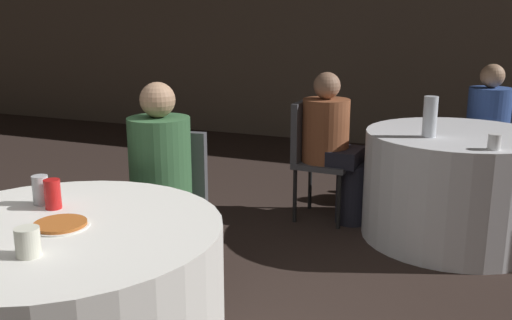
{
  "coord_description": "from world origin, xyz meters",
  "views": [
    {
      "loc": [
        1.42,
        -1.61,
        1.51
      ],
      "look_at": [
        0.43,
        0.8,
        0.85
      ],
      "focal_mm": 40.0,
      "sensor_mm": 36.0,
      "label": 1
    }
  ],
  "objects_px": {
    "pizza_plate_near": "(60,225)",
    "soda_can_red": "(53,194)",
    "table_far": "(454,186)",
    "soda_can_silver": "(41,190)",
    "person_blue_shirt": "(485,135)",
    "person_green_jacket": "(156,197)",
    "chair_far_north": "(489,137)",
    "person_floral_shirt": "(334,146)",
    "table_near": "(67,317)",
    "chair_near_north": "(169,198)",
    "chair_far_west": "(313,149)",
    "bottle_far": "(430,117)"
  },
  "relations": [
    {
      "from": "pizza_plate_near",
      "to": "soda_can_red",
      "type": "height_order",
      "value": "soda_can_red"
    },
    {
      "from": "table_far",
      "to": "soda_can_silver",
      "type": "height_order",
      "value": "soda_can_silver"
    },
    {
      "from": "person_blue_shirt",
      "to": "pizza_plate_near",
      "type": "bearing_deg",
      "value": 77.38
    },
    {
      "from": "person_blue_shirt",
      "to": "soda_can_red",
      "type": "height_order",
      "value": "person_blue_shirt"
    },
    {
      "from": "person_green_jacket",
      "to": "soda_can_red",
      "type": "height_order",
      "value": "person_green_jacket"
    },
    {
      "from": "chair_far_north",
      "to": "person_floral_shirt",
      "type": "height_order",
      "value": "person_floral_shirt"
    },
    {
      "from": "table_near",
      "to": "chair_near_north",
      "type": "distance_m",
      "value": 1.04
    },
    {
      "from": "person_green_jacket",
      "to": "person_floral_shirt",
      "type": "distance_m",
      "value": 1.69
    },
    {
      "from": "chair_far_west",
      "to": "person_blue_shirt",
      "type": "distance_m",
      "value": 1.44
    },
    {
      "from": "chair_near_north",
      "to": "pizza_plate_near",
      "type": "relative_size",
      "value": 4.23
    },
    {
      "from": "chair_far_north",
      "to": "pizza_plate_near",
      "type": "height_order",
      "value": "chair_far_north"
    },
    {
      "from": "soda_can_red",
      "to": "person_blue_shirt",
      "type": "bearing_deg",
      "value": 62.92
    },
    {
      "from": "table_near",
      "to": "soda_can_silver",
      "type": "xyz_separation_m",
      "value": [
        -0.25,
        0.18,
        0.43
      ]
    },
    {
      "from": "chair_near_north",
      "to": "bottle_far",
      "type": "xyz_separation_m",
      "value": [
        1.24,
        1.19,
        0.34
      ]
    },
    {
      "from": "chair_far_west",
      "to": "person_green_jacket",
      "type": "height_order",
      "value": "person_green_jacket"
    },
    {
      "from": "chair_near_north",
      "to": "bottle_far",
      "type": "bearing_deg",
      "value": -144.14
    },
    {
      "from": "person_green_jacket",
      "to": "chair_far_west",
      "type": "bearing_deg",
      "value": -110.82
    },
    {
      "from": "table_far",
      "to": "soda_can_silver",
      "type": "xyz_separation_m",
      "value": [
        -1.52,
        -2.24,
        0.43
      ]
    },
    {
      "from": "chair_far_west",
      "to": "bottle_far",
      "type": "height_order",
      "value": "bottle_far"
    },
    {
      "from": "pizza_plate_near",
      "to": "bottle_far",
      "type": "bearing_deg",
      "value": 63.74
    },
    {
      "from": "table_far",
      "to": "bottle_far",
      "type": "bearing_deg",
      "value": -128.15
    },
    {
      "from": "chair_far_north",
      "to": "soda_can_silver",
      "type": "bearing_deg",
      "value": 73.14
    },
    {
      "from": "table_far",
      "to": "person_green_jacket",
      "type": "bearing_deg",
      "value": -131.46
    },
    {
      "from": "chair_far_north",
      "to": "person_green_jacket",
      "type": "height_order",
      "value": "person_green_jacket"
    },
    {
      "from": "chair_far_west",
      "to": "soda_can_red",
      "type": "xyz_separation_m",
      "value": [
        -0.41,
        -2.31,
        0.27
      ]
    },
    {
      "from": "chair_far_west",
      "to": "person_blue_shirt",
      "type": "height_order",
      "value": "person_blue_shirt"
    },
    {
      "from": "pizza_plate_near",
      "to": "soda_can_silver",
      "type": "relative_size",
      "value": 1.73
    },
    {
      "from": "person_floral_shirt",
      "to": "chair_far_west",
      "type": "bearing_deg",
      "value": -90.0
    },
    {
      "from": "chair_near_north",
      "to": "chair_far_west",
      "type": "relative_size",
      "value": 1.0
    },
    {
      "from": "person_blue_shirt",
      "to": "pizza_plate_near",
      "type": "xyz_separation_m",
      "value": [
        -1.42,
        -3.27,
        0.18
      ]
    },
    {
      "from": "person_floral_shirt",
      "to": "person_green_jacket",
      "type": "bearing_deg",
      "value": -15.89
    },
    {
      "from": "soda_can_silver",
      "to": "chair_far_west",
      "type": "bearing_deg",
      "value": 77.83
    },
    {
      "from": "chair_far_north",
      "to": "bottle_far",
      "type": "bearing_deg",
      "value": 84.27
    },
    {
      "from": "chair_far_west",
      "to": "chair_near_north",
      "type": "bearing_deg",
      "value": -12.68
    },
    {
      "from": "chair_far_north",
      "to": "bottle_far",
      "type": "xyz_separation_m",
      "value": [
        -0.37,
        -1.23,
        0.34
      ]
    },
    {
      "from": "person_floral_shirt",
      "to": "bottle_far",
      "type": "xyz_separation_m",
      "value": [
        0.69,
        -0.25,
        0.31
      ]
    },
    {
      "from": "table_far",
      "to": "bottle_far",
      "type": "distance_m",
      "value": 0.58
    },
    {
      "from": "chair_near_north",
      "to": "person_floral_shirt",
      "type": "distance_m",
      "value": 1.55
    },
    {
      "from": "person_green_jacket",
      "to": "soda_can_red",
      "type": "bearing_deg",
      "value": 78.59
    },
    {
      "from": "pizza_plate_near",
      "to": "table_near",
      "type": "bearing_deg",
      "value": 174.45
    },
    {
      "from": "chair_far_west",
      "to": "chair_far_north",
      "type": "bearing_deg",
      "value": 130.69
    },
    {
      "from": "soda_can_silver",
      "to": "soda_can_red",
      "type": "xyz_separation_m",
      "value": [
        0.09,
        -0.03,
        0.0
      ]
    },
    {
      "from": "person_blue_shirt",
      "to": "chair_far_west",
      "type": "bearing_deg",
      "value": 45.07
    },
    {
      "from": "table_far",
      "to": "chair_near_north",
      "type": "bearing_deg",
      "value": -134.98
    },
    {
      "from": "person_floral_shirt",
      "to": "soda_can_silver",
      "type": "relative_size",
      "value": 9.15
    },
    {
      "from": "person_floral_shirt",
      "to": "bottle_far",
      "type": "relative_size",
      "value": 4.22
    },
    {
      "from": "table_near",
      "to": "pizza_plate_near",
      "type": "bearing_deg",
      "value": -5.55
    },
    {
      "from": "table_far",
      "to": "soda_can_red",
      "type": "distance_m",
      "value": 2.72
    },
    {
      "from": "chair_near_north",
      "to": "chair_far_west",
      "type": "xyz_separation_m",
      "value": [
        0.39,
        1.45,
        0.0
      ]
    },
    {
      "from": "table_near",
      "to": "soda_can_red",
      "type": "height_order",
      "value": "soda_can_red"
    }
  ]
}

